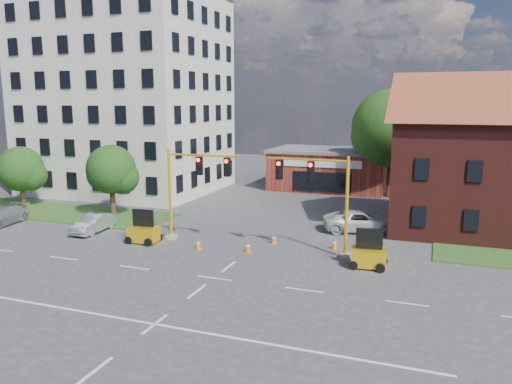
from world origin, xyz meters
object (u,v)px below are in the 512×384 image
pickup_white (361,221)px  signal_mast_east (320,193)px  signal_mast_west (191,185)px  trailer_west (144,233)px  trailer_east (369,256)px

pickup_white → signal_mast_east: bearing=148.6°
signal_mast_west → signal_mast_east: (8.71, 0.00, 0.00)m
signal_mast_east → trailer_west: signal_mast_east is taller
signal_mast_east → trailer_west: (-11.67, -1.37, -3.24)m
signal_mast_east → trailer_west: size_ratio=2.83×
signal_mast_west → pickup_white: signal_mast_west is taller
signal_mast_west → signal_mast_east: 8.71m
pickup_white → trailer_east: bearing=173.4°
trailer_west → trailer_east: trailer_east is taller
trailer_west → trailer_east: bearing=-5.7°
trailer_west → pickup_white: (13.25, 8.02, 0.07)m
trailer_west → pickup_white: size_ratio=0.40×
trailer_west → pickup_white: 15.49m
signal_mast_west → signal_mast_east: size_ratio=1.00×
trailer_east → pickup_white: size_ratio=0.41×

